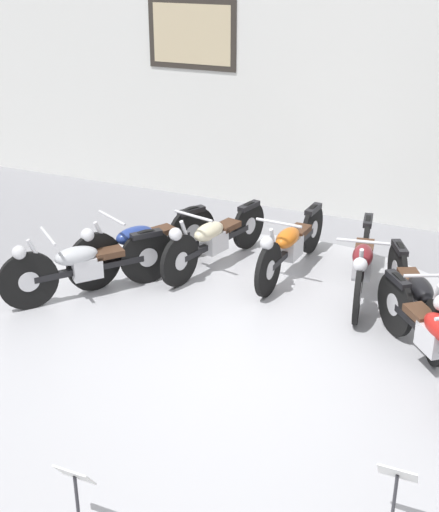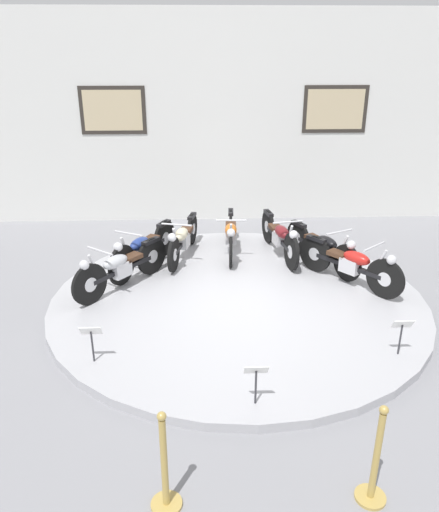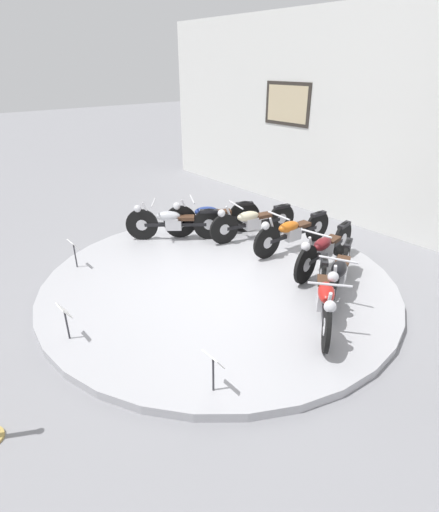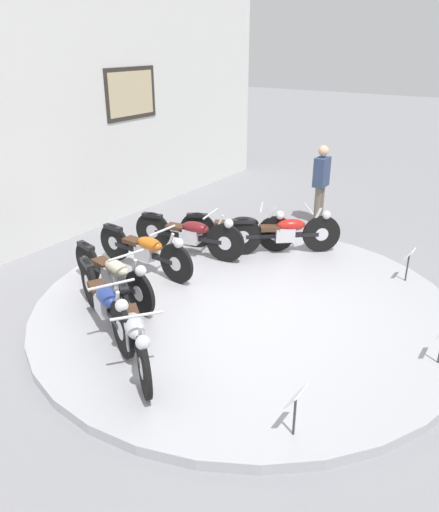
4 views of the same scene
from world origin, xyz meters
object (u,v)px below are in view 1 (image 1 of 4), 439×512
motorcycle_maroon (362,262)px  motorcycle_black (416,295)px  motorcycle_cream (214,238)px  motorcycle_silver (86,264)px  motorcycle_blue (142,243)px  motorcycle_orange (290,244)px  motorcycle_red (434,334)px  info_placard_front_right (397,481)px  info_placard_front_centre (75,483)px

motorcycle_maroon → motorcycle_black: 0.86m
motorcycle_cream → motorcycle_silver: bearing=-127.1°
motorcycle_blue → motorcycle_silver: bearing=-111.1°
motorcycle_silver → motorcycle_black: motorcycle_silver is taller
motorcycle_orange → motorcycle_black: 1.73m
motorcycle_orange → motorcycle_red: (1.85, -1.46, 0.01)m
motorcycle_blue → info_placard_front_right: motorcycle_blue is taller
motorcycle_black → info_placard_front_right: motorcycle_black is taller
motorcycle_blue → motorcycle_black: (3.13, -0.00, -0.02)m
motorcycle_silver → info_placard_front_right: bearing=-28.2°
motorcycle_cream → info_placard_front_right: (2.81, -3.28, -0.01)m
motorcycle_red → info_placard_front_centre: bearing=-122.6°
motorcycle_silver → motorcycle_red: motorcycle_silver is taller
motorcycle_blue → motorcycle_black: bearing=-0.1°
motorcycle_maroon → info_placard_front_centre: bearing=-102.1°
motorcycle_orange → info_placard_front_right: size_ratio=3.84×
motorcycle_cream → motorcycle_black: (2.46, -0.53, 0.01)m
motorcycle_blue → motorcycle_cream: (0.67, 0.53, -0.03)m
info_placard_front_right → motorcycle_red: bearing=91.9°
info_placard_front_centre → motorcycle_black: bearing=66.6°
motorcycle_maroon → motorcycle_silver: bearing=-155.2°
motorcycle_blue → motorcycle_black: 3.13m
motorcycle_cream → motorcycle_maroon: size_ratio=0.97×
motorcycle_cream → info_placard_front_centre: bearing=-77.8°
motorcycle_cream → info_placard_front_right: bearing=-49.4°
motorcycle_silver → motorcycle_black: 3.49m
motorcycle_silver → info_placard_front_right: motorcycle_silver is taller
motorcycle_orange → motorcycle_maroon: (0.89, -0.19, 0.02)m
motorcycle_black → info_placard_front_right: (0.35, -2.75, -0.01)m
motorcycle_red → info_placard_front_centre: 3.43m
motorcycle_cream → info_placard_front_right: motorcycle_cream is taller
motorcycle_maroon → info_placard_front_right: 3.44m
motorcycle_cream → motorcycle_red: bearing=-24.7°
motorcycle_orange → motorcycle_red: bearing=-38.2°
motorcycle_cream → motorcycle_black: 2.52m
motorcycle_maroon → motorcycle_red: bearing=-52.8°
motorcycle_cream → info_placard_front_right: size_ratio=3.75×
info_placard_front_centre → info_placard_front_right: 2.11m
motorcycle_silver → motorcycle_blue: bearing=68.9°
motorcycle_silver → motorcycle_orange: motorcycle_silver is taller
motorcycle_orange → motorcycle_black: bearing=-24.7°
motorcycle_cream → motorcycle_orange: size_ratio=0.98×
motorcycle_blue → motorcycle_red: bearing=-12.2°
motorcycle_blue → motorcycle_maroon: bearing=12.1°
motorcycle_blue → motorcycle_black: size_ratio=1.01×
motorcycle_silver → motorcycle_orange: (1.85, 1.46, -0.01)m
motorcycle_red → motorcycle_cream: bearing=155.3°
motorcycle_orange → motorcycle_black: motorcycle_black is taller
info_placard_front_right → motorcycle_blue: bearing=141.7°
motorcycle_silver → info_placard_front_right: size_ratio=3.12×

